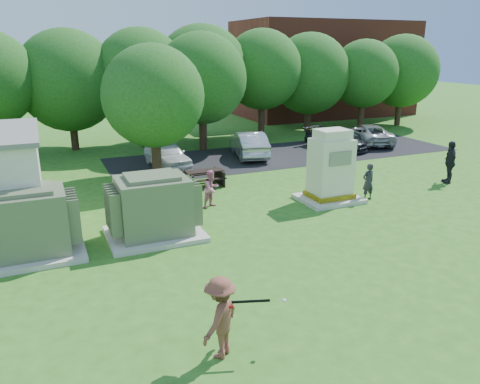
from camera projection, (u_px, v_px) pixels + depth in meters
name	position (u px, v px, depth m)	size (l,w,h in m)	color
ground	(300.00, 280.00, 12.34)	(120.00, 120.00, 0.00)	#2D6619
brick_building	(323.00, 69.00, 41.62)	(15.00, 8.00, 8.00)	maroon
parking_strip	(286.00, 154.00, 26.82)	(20.00, 6.00, 0.01)	#232326
transformer_left	(27.00, 225.00, 13.53)	(3.00, 2.40, 2.07)	beige
transformer_right	(153.00, 208.00, 14.93)	(3.00, 2.40, 2.07)	beige
generator_cabinet	(330.00, 170.00, 18.36)	(2.35, 1.93, 2.87)	beige
picnic_table	(204.00, 176.00, 20.58)	(1.64, 1.23, 0.70)	black
batter	(220.00, 317.00, 9.11)	(1.10, 0.63, 1.70)	brown
person_by_generator	(368.00, 182.00, 18.62)	(0.54, 0.36, 1.49)	#222327
person_at_picnic	(212.00, 189.00, 17.78)	(0.71, 0.55, 1.45)	#CF6D8E
person_walking_right	(450.00, 162.00, 20.93)	(1.12, 0.46, 1.91)	black
car_white	(167.00, 155.00, 23.75)	(1.52, 3.79, 1.29)	silver
car_silver_a	(249.00, 144.00, 26.03)	(1.50, 4.31, 1.42)	#ADAEB2
car_dark	(336.00, 139.00, 27.92)	(1.68, 4.13, 1.20)	black
car_silver_b	(368.00, 134.00, 29.43)	(2.08, 4.50, 1.25)	#A2A2A6
batting_equipment	(250.00, 302.00, 9.17)	(1.37, 0.32, 0.20)	black
tree_row	(171.00, 77.00, 27.98)	(41.30, 13.30, 7.30)	#47301E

